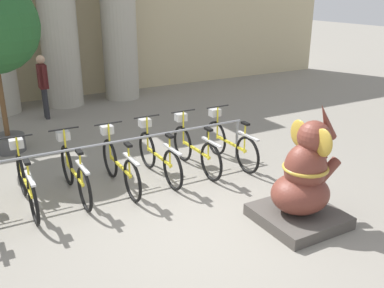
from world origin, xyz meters
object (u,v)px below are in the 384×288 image
bicycle_4 (119,164)px  bicycle_7 (230,142)px  elephant_statue (303,184)px  bicycle_3 (74,172)px  bicycle_5 (158,155)px  bicycle_6 (195,148)px  bicycle_2 (26,182)px  person_pedestrian (43,82)px

bicycle_4 → bicycle_7: bearing=0.3°
bicycle_4 → elephant_statue: size_ratio=1.00×
bicycle_4 → bicycle_7: same height
bicycle_3 → bicycle_5: 1.45m
bicycle_3 → bicycle_6: 2.17m
bicycle_2 → bicycle_4: 1.45m
person_pedestrian → bicycle_5: bearing=-78.3°
bicycle_5 → elephant_statue: elephant_statue is taller
bicycle_4 → elephant_statue: elephant_statue is taller
bicycle_4 → person_pedestrian: person_pedestrian is taller
elephant_statue → person_pedestrian: size_ratio=1.08×
bicycle_2 → bicycle_5: bearing=0.8°
bicycle_2 → bicycle_7: bearing=-0.3°
bicycle_4 → bicycle_6: bearing=2.1°
bicycle_2 → person_pedestrian: 4.84m
bicycle_3 → bicycle_7: size_ratio=1.00×
bicycle_7 → elephant_statue: size_ratio=1.00×
bicycle_3 → bicycle_5: (1.45, 0.01, 0.00)m
bicycle_2 → person_pedestrian: person_pedestrian is taller
bicycle_6 → bicycle_3: bearing=179.9°
bicycle_2 → bicycle_6: size_ratio=1.00×
bicycle_3 → bicycle_5: size_ratio=1.00×
bicycle_2 → bicycle_5: 2.17m
bicycle_3 → elephant_statue: 3.48m
bicycle_4 → bicycle_6: size_ratio=1.00×
bicycle_3 → bicycle_6: same height
bicycle_4 → bicycle_6: 1.45m
bicycle_5 → bicycle_6: size_ratio=1.00×
bicycle_6 → bicycle_5: bearing=179.4°
bicycle_2 → bicycle_7: 3.62m
bicycle_6 → person_pedestrian: bearing=110.0°
bicycle_6 → elephant_statue: 2.38m
bicycle_6 → elephant_statue: size_ratio=1.00×
bicycle_7 → bicycle_4: bearing=-179.7°
bicycle_5 → bicycle_6: (0.72, -0.01, 0.00)m
bicycle_7 → bicycle_6: bearing=176.7°
bicycle_2 → bicycle_4: (1.45, -0.03, 0.00)m
bicycle_5 → person_pedestrian: bearing=101.7°
bicycle_7 → person_pedestrian: person_pedestrian is taller
bicycle_7 → person_pedestrian: (-2.41, 4.67, 0.54)m
bicycle_4 → person_pedestrian: size_ratio=1.08×
bicycle_5 → bicycle_4: bearing=-175.2°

